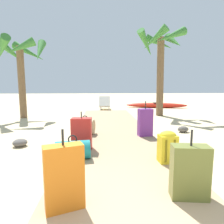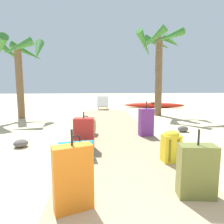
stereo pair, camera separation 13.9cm
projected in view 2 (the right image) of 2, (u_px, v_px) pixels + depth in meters
The scene contains 16 objects.
ground_plane at pixel (115, 141), 4.95m from camera, with size 60.00×60.00×0.00m, color #D1BA8C.
boardwalk at pixel (112, 131), 5.84m from camera, with size 2.12×9.09×0.08m, color tan.
duffel_bag_teal at pixel (76, 150), 3.46m from camera, with size 0.65×0.41×0.44m.
suitcase_orange at pixel (73, 178), 2.03m from camera, with size 0.44×0.30×0.87m.
suitcase_red at pixel (84, 134), 4.01m from camera, with size 0.42×0.26×0.78m.
suitcase_olive at pixel (197, 171), 2.28m from camera, with size 0.44×0.27×0.82m.
backpack_yellow at pixel (171, 145), 3.34m from camera, with size 0.30×0.26×0.55m.
duffel_bag_tan at pixel (86, 127), 5.26m from camera, with size 0.56×0.50×0.51m.
suitcase_purple at pixel (146, 122), 5.09m from camera, with size 0.38×0.26×0.92m.
backpack_black at pixel (81, 129), 4.75m from camera, with size 0.36×0.29×0.50m.
palm_tree_far_left at pixel (20, 57), 8.12m from camera, with size 2.15×2.09×3.44m.
palm_tree_far_right at pixel (159, 52), 8.86m from camera, with size 2.10×2.18×3.98m.
lounge_chair at pixel (103, 104), 11.03m from camera, with size 0.68×1.55×0.81m.
kayak at pixel (154, 105), 12.35m from camera, with size 3.81×1.28×0.32m.
rock_right_near at pixel (183, 129), 5.88m from camera, with size 0.34×0.25×0.18m, color #5B5651.
rock_left_mid at pixel (21, 143), 4.43m from camera, with size 0.32×0.32×0.17m, color #5B5651.
Camera 2 is at (-0.50, -1.14, 1.39)m, focal length 31.16 mm.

